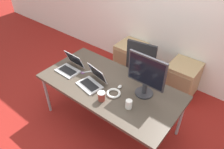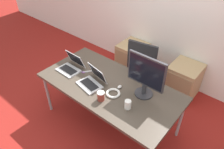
{
  "view_description": "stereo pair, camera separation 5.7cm",
  "coord_description": "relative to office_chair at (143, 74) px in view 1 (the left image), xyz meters",
  "views": [
    {
      "loc": [
        1.38,
        -1.69,
        2.6
      ],
      "look_at": [
        0.0,
        0.05,
        0.87
      ],
      "focal_mm": 35.0,
      "sensor_mm": 36.0,
      "label": 1
    },
    {
      "loc": [
        1.42,
        -1.65,
        2.6
      ],
      "look_at": [
        0.0,
        0.05,
        0.87
      ],
      "focal_mm": 35.0,
      "sensor_mm": 36.0,
      "label": 2
    }
  ],
  "objects": [
    {
      "name": "desk",
      "position": [
        -0.04,
        -0.82,
        0.26
      ],
      "size": [
        1.9,
        0.95,
        0.72
      ],
      "color": "#473D33",
      "rests_on": "ground_plane"
    },
    {
      "name": "laptop_left",
      "position": [
        -0.23,
        -0.95,
        0.35
      ],
      "size": [
        0.36,
        0.36,
        0.24
      ],
      "color": "silver",
      "rests_on": "desk"
    },
    {
      "name": "office_chair",
      "position": [
        0.0,
        0.0,
        0.0
      ],
      "size": [
        0.56,
        0.59,
        1.1
      ],
      "color": "#232326",
      "rests_on": "ground_plane"
    },
    {
      "name": "scissors",
      "position": [
        -0.48,
        -0.82,
        0.31
      ],
      "size": [
        0.12,
        0.15,
        0.01
      ],
      "color": "#B2B2B7",
      "rests_on": "desk"
    },
    {
      "name": "ground_plane",
      "position": [
        -0.04,
        -0.82,
        -0.42
      ],
      "size": [
        14.0,
        14.0,
        0.0
      ],
      "primitive_type": "plane",
      "color": "maroon"
    },
    {
      "name": "cable_coil",
      "position": [
        0.11,
        -0.93,
        0.32
      ],
      "size": [
        0.18,
        0.18,
        0.03
      ],
      "color": "white",
      "rests_on": "desk"
    },
    {
      "name": "coffee_cup_brown",
      "position": [
        0.06,
        -1.1,
        0.37
      ],
      "size": [
        0.09,
        0.09,
        0.12
      ],
      "color": "maroon",
      "rests_on": "desk"
    },
    {
      "name": "coffee_cup_white",
      "position": [
        0.39,
        -1.0,
        0.36
      ],
      "size": [
        0.08,
        0.08,
        0.11
      ],
      "color": "white",
      "rests_on": "desk"
    },
    {
      "name": "cabinet_left",
      "position": [
        -0.55,
        0.44,
        -0.13
      ],
      "size": [
        0.47,
        0.5,
        0.58
      ],
      "color": "tan",
      "rests_on": "ground_plane"
    },
    {
      "name": "laptop_right",
      "position": [
        -0.69,
        -0.91,
        0.35
      ],
      "size": [
        0.33,
        0.31,
        0.23
      ],
      "color": "silver",
      "rests_on": "desk"
    },
    {
      "name": "mouse",
      "position": [
        0.1,
        -0.78,
        0.32
      ],
      "size": [
        0.04,
        0.07,
        0.03
      ],
      "color": "silver",
      "rests_on": "desk"
    },
    {
      "name": "wall_back",
      "position": [
        -0.04,
        0.72,
        0.88
      ],
      "size": [
        10.0,
        0.05,
        2.6
      ],
      "color": "white",
      "rests_on": "ground_plane"
    },
    {
      "name": "monitor",
      "position": [
        0.4,
        -0.68,
        0.6
      ],
      "size": [
        0.49,
        0.23,
        0.56
      ],
      "color": "#2D2D33",
      "rests_on": "desk"
    },
    {
      "name": "cabinet_right",
      "position": [
        0.5,
        0.44,
        -0.13
      ],
      "size": [
        0.47,
        0.5,
        0.58
      ],
      "color": "tan",
      "rests_on": "ground_plane"
    }
  ]
}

